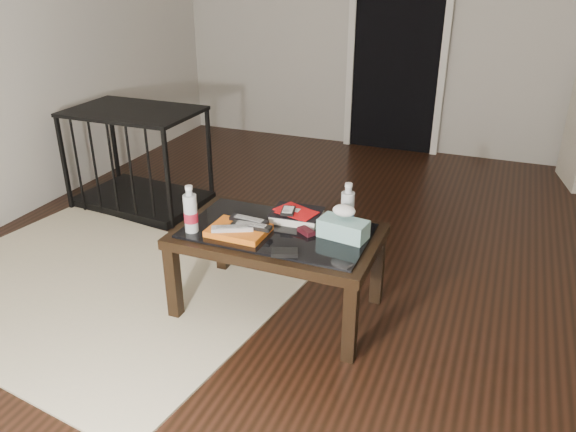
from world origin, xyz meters
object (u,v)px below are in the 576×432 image
at_px(water_bottle_left, 190,209).
at_px(tissue_box, 343,229).
at_px(textbook, 297,215).
at_px(water_bottle_right, 348,206).
at_px(coffee_table, 278,241).
at_px(pet_crate, 140,174).

relative_size(water_bottle_left, tissue_box, 1.03).
bearing_deg(water_bottle_left, textbook, 36.11).
height_order(water_bottle_left, water_bottle_right, same).
height_order(coffee_table, pet_crate, pet_crate).
bearing_deg(tissue_box, water_bottle_right, 104.94).
height_order(coffee_table, tissue_box, tissue_box).
bearing_deg(pet_crate, water_bottle_left, -39.80).
distance_m(textbook, water_bottle_left, 0.54).
distance_m(coffee_table, pet_crate, 1.74).
xyz_separation_m(coffee_table, water_bottle_left, (-0.38, -0.17, 0.18)).
distance_m(water_bottle_left, tissue_box, 0.74).
distance_m(pet_crate, textbook, 1.72).
distance_m(water_bottle_left, water_bottle_right, 0.76).
bearing_deg(tissue_box, coffee_table, -164.16).
xyz_separation_m(textbook, tissue_box, (0.28, -0.10, 0.02)).
xyz_separation_m(textbook, water_bottle_right, (0.27, -0.00, 0.10)).
xyz_separation_m(pet_crate, textbook, (1.52, -0.75, 0.25)).
xyz_separation_m(water_bottle_left, tissue_box, (0.71, 0.21, -0.07)).
xyz_separation_m(coffee_table, textbook, (0.05, 0.15, 0.09)).
bearing_deg(coffee_table, water_bottle_right, 25.03).
height_order(coffee_table, water_bottle_left, water_bottle_left).
bearing_deg(water_bottle_left, pet_crate, 135.55).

